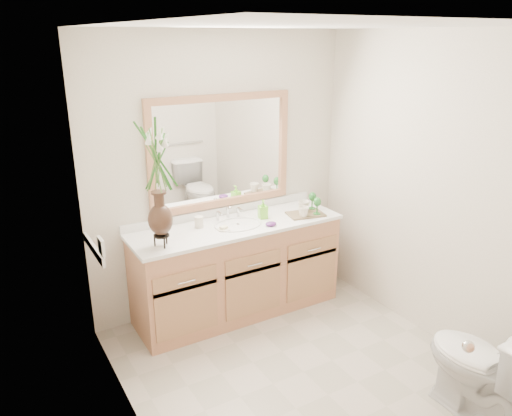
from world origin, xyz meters
TOP-DOWN VIEW (x-y plane):
  - floor at (0.00, 0.00)m, footprint 2.60×2.60m
  - ceiling at (0.00, 0.00)m, footprint 2.40×2.60m
  - wall_back at (0.00, 1.30)m, footprint 2.40×0.02m
  - wall_front at (0.00, -1.30)m, footprint 2.40×0.02m
  - wall_left at (-1.20, 0.00)m, footprint 0.02×2.60m
  - wall_right at (1.20, 0.00)m, footprint 0.02×2.60m
  - vanity at (0.00, 1.01)m, footprint 1.80×0.55m
  - counter at (0.00, 1.01)m, footprint 1.84×0.57m
  - sink at (0.00, 1.00)m, footprint 0.38×0.34m
  - mirror at (0.00, 1.28)m, footprint 1.32×0.04m
  - switch_plate at (-1.19, 0.76)m, footprint 0.02×0.12m
  - door at (-0.30, -1.29)m, footprint 0.80×0.03m
  - toilet at (0.70, -0.92)m, footprint 0.42×0.75m
  - flower_vase at (-0.71, 0.89)m, footprint 0.22×0.22m
  - tumbler at (-0.31, 1.11)m, footprint 0.07×0.07m
  - soap_dish at (-0.16, 0.95)m, footprint 0.10×0.10m
  - soap_bottle at (0.27, 1.03)m, footprint 0.08×0.08m
  - purple_dish at (0.23, 0.84)m, footprint 0.12×0.11m
  - tray at (0.64, 0.91)m, footprint 0.35×0.27m
  - mug_left at (0.57, 0.85)m, footprint 0.12×0.11m
  - mug_right at (0.65, 0.96)m, footprint 0.13×0.12m
  - goblet_front at (0.71, 0.84)m, footprint 0.07×0.07m
  - goblet_back at (0.76, 0.98)m, footprint 0.07×0.07m

SIDE VIEW (x-z plane):
  - floor at x=0.00m, z-range 0.00..0.00m
  - toilet at x=0.70m, z-range 0.00..0.74m
  - vanity at x=0.00m, z-range 0.00..0.80m
  - sink at x=0.00m, z-range 0.66..0.89m
  - counter at x=0.00m, z-range 0.80..0.83m
  - tray at x=0.64m, z-range 0.83..0.85m
  - soap_dish at x=-0.16m, z-range 0.82..0.86m
  - purple_dish at x=0.23m, z-range 0.83..0.86m
  - tumbler at x=-0.31m, z-range 0.83..0.92m
  - mug_left at x=0.57m, z-range 0.85..0.94m
  - mug_right at x=0.65m, z-range 0.85..0.95m
  - soap_bottle at x=0.27m, z-range 0.83..0.98m
  - goblet_front at x=0.71m, z-range 0.87..1.03m
  - goblet_back at x=0.76m, z-range 0.87..1.03m
  - switch_plate at x=-1.19m, z-range 0.92..1.04m
  - door at x=-0.30m, z-range 0.00..2.00m
  - wall_back at x=0.00m, z-range 0.00..2.40m
  - wall_front at x=0.00m, z-range 0.00..2.40m
  - wall_left at x=-1.20m, z-range 0.00..2.40m
  - wall_right at x=1.20m, z-range 0.00..2.40m
  - mirror at x=0.00m, z-range 0.92..1.89m
  - flower_vase at x=-0.71m, z-range 0.99..1.89m
  - ceiling at x=0.00m, z-range 2.39..2.41m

